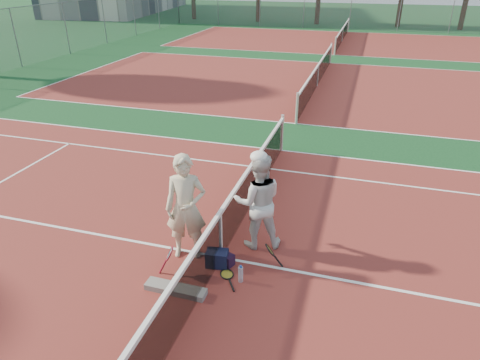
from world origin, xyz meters
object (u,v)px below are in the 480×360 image
player_b (258,202)px  water_bottle (241,274)px  net_main (221,235)px  player_a (186,208)px  racket_red (170,261)px  racket_spare (227,274)px  racket_black_held (270,257)px  sports_bag_navy (217,258)px  sports_bag_purple (226,259)px

player_b → water_bottle: (0.01, -1.18, -0.81)m
player_b → water_bottle: size_ratio=6.38×
net_main → player_a: 0.81m
racket_red → player_a: bearing=65.6°
player_b → racket_spare: 1.46m
player_a → racket_black_held: player_a is taller
net_main → sports_bag_navy: net_main is taller
net_main → player_b: size_ratio=5.74×
racket_spare → sports_bag_navy: (-0.26, 0.21, 0.14)m
player_b → racket_black_held: size_ratio=3.66×
racket_spare → water_bottle: 0.33m
player_a → sports_bag_navy: bearing=-31.4°
player_b → player_a: bearing=10.8°
racket_black_held → sports_bag_purple: (-0.78, -0.11, -0.15)m
sports_bag_purple → racket_black_held: bearing=7.9°
player_b → racket_red: size_ratio=3.48×
racket_red → player_b: bearing=29.4°
net_main → sports_bag_purple: 0.46m
racket_black_held → player_b: bearing=-87.0°
player_b → racket_red: player_b is taller
player_b → racket_spare: bearing=55.6°
racket_spare → net_main: bearing=-3.1°
player_a → racket_red: 0.97m
net_main → racket_red: 1.01m
player_a → sports_bag_purple: (0.79, -0.10, -0.91)m
racket_spare → sports_bag_purple: size_ratio=2.20×
racket_black_held → water_bottle: bearing=23.4°
net_main → racket_black_held: 0.97m
player_b → racket_red: 1.94m
player_a → racket_spare: size_ratio=3.40×
sports_bag_navy → player_a: bearing=164.9°
racket_red → sports_bag_navy: size_ratio=1.40×
player_a → player_b: bearing=14.7°
sports_bag_navy → sports_bag_purple: 0.17m
player_a → racket_red: bearing=-113.2°
net_main → racket_red: size_ratio=19.94×
net_main → sports_bag_navy: 0.43m
player_a → sports_bag_purple: size_ratio=7.47×
sports_bag_purple → water_bottle: bearing=-44.4°
net_main → player_a: (-0.63, -0.07, 0.51)m
player_b → racket_black_held: 1.06m
player_b → racket_spare: (-0.27, -1.08, -0.94)m
racket_red → racket_black_held: racket_red is taller
player_a → water_bottle: (1.18, -0.48, -0.87)m
sports_bag_purple → sports_bag_navy: bearing=-154.3°
sports_bag_purple → player_b: bearing=64.7°
sports_bag_purple → racket_red: bearing=-148.7°
sports_bag_navy → sports_bag_purple: bearing=25.7°
net_main → water_bottle: net_main is taller
racket_spare → sports_bag_navy: size_ratio=1.53×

